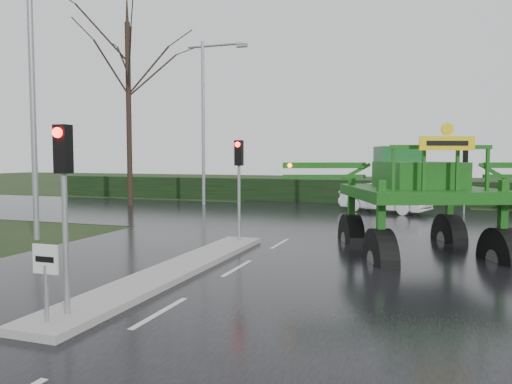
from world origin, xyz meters
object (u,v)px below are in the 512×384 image
(street_light_left_near, at_px, (39,70))
(white_sedan, at_px, (384,213))
(crop_sprayer, at_px, (379,180))
(traffic_signal_far, at_px, (465,164))
(street_light_left_far, at_px, (208,108))
(keep_left_sign, at_px, (46,270))
(traffic_signal_near, at_px, (64,178))
(traffic_signal_mid, at_px, (239,168))

(street_light_left_near, relative_size, white_sedan, 2.13)
(street_light_left_near, xyz_separation_m, crop_sprayer, (11.61, 0.28, -3.69))
(street_light_left_near, distance_m, white_sedan, 17.94)
(traffic_signal_far, relative_size, street_light_left_far, 0.35)
(crop_sprayer, bearing_deg, street_light_left_far, 108.45)
(traffic_signal_far, xyz_separation_m, street_light_left_far, (-14.69, -0.01, 3.40))
(keep_left_sign, height_order, traffic_signal_far, traffic_signal_far)
(crop_sprayer, relative_size, white_sedan, 1.74)
(traffic_signal_far, distance_m, street_light_left_near, 20.58)
(traffic_signal_near, bearing_deg, keep_left_sign, -90.00)
(traffic_signal_mid, distance_m, white_sedan, 12.48)
(traffic_signal_far, height_order, white_sedan, traffic_signal_far)
(traffic_signal_near, relative_size, street_light_left_far, 0.35)
(street_light_left_far, distance_m, white_sedan, 12.31)
(keep_left_sign, relative_size, street_light_left_near, 0.14)
(keep_left_sign, bearing_deg, traffic_signal_near, 90.00)
(keep_left_sign, relative_size, traffic_signal_mid, 0.38)
(street_light_left_near, xyz_separation_m, street_light_left_far, (0.00, 14.00, 0.00))
(traffic_signal_mid, bearing_deg, crop_sprayer, -14.41)
(keep_left_sign, xyz_separation_m, traffic_signal_far, (7.80, 21.51, 1.53))
(street_light_left_far, bearing_deg, traffic_signal_near, -71.83)
(traffic_signal_mid, bearing_deg, keep_left_sign, -90.00)
(white_sedan, bearing_deg, traffic_signal_mid, -177.92)
(traffic_signal_far, relative_size, white_sedan, 0.75)
(keep_left_sign, distance_m, white_sedan, 20.97)
(crop_sprayer, xyz_separation_m, white_sedan, (-0.90, 12.81, -2.30))
(keep_left_sign, height_order, white_sedan, keep_left_sign)
(traffic_signal_near, bearing_deg, traffic_signal_far, 69.64)
(white_sedan, bearing_deg, keep_left_sign, -170.20)
(white_sedan, bearing_deg, traffic_signal_far, -56.70)
(crop_sprayer, bearing_deg, street_light_left_near, 159.59)
(keep_left_sign, relative_size, traffic_signal_near, 0.38)
(traffic_signal_mid, xyz_separation_m, traffic_signal_far, (7.80, 12.52, 0.00))
(crop_sprayer, bearing_deg, traffic_signal_mid, 143.80)
(keep_left_sign, bearing_deg, street_light_left_near, 132.59)
(keep_left_sign, distance_m, crop_sprayer, 9.18)
(keep_left_sign, xyz_separation_m, traffic_signal_near, (0.00, 0.49, 1.53))
(street_light_left_near, height_order, street_light_left_far, same)
(street_light_left_near, bearing_deg, traffic_signal_mid, 12.21)
(keep_left_sign, bearing_deg, street_light_left_far, 107.78)
(keep_left_sign, relative_size, street_light_left_far, 0.14)
(traffic_signal_far, bearing_deg, keep_left_sign, 70.07)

